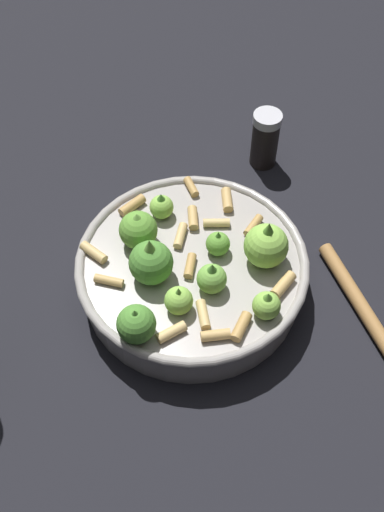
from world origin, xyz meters
TOP-DOWN VIEW (x-y plane):
  - ground_plane at (0.00, 0.00)m, footprint 2.40×2.40m
  - cooking_pan at (0.00, -0.00)m, footprint 0.25×0.25m
  - pepper_shaker at (0.05, 0.22)m, footprint 0.04×0.04m
  - wooden_spoon at (0.21, -0.03)m, footprint 0.15×0.21m

SIDE VIEW (x-z plane):
  - ground_plane at x=0.00m, z-range 0.00..0.00m
  - wooden_spoon at x=0.21m, z-range 0.00..0.02m
  - cooking_pan at x=0.00m, z-range -0.02..0.09m
  - pepper_shaker at x=0.05m, z-range 0.00..0.08m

